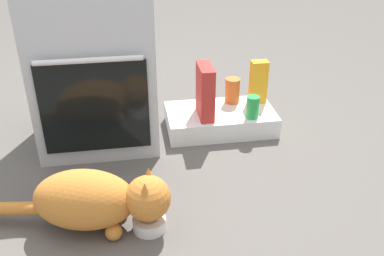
{
  "coord_description": "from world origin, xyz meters",
  "views": [
    {
      "loc": [
        0.08,
        -1.61,
        1.2
      ],
      "look_at": [
        0.35,
        0.05,
        0.25
      ],
      "focal_mm": 41.41,
      "sensor_mm": 36.0,
      "label": 1
    }
  ],
  "objects_px": {
    "cat": "(95,200)",
    "juice_carton": "(258,82)",
    "cereal_box": "(205,92)",
    "soda_can": "(253,107)",
    "food_bowl": "(149,222)",
    "pantry_cabinet": "(220,120)",
    "oven": "(95,66)",
    "sauce_jar": "(232,91)"
  },
  "relations": [
    {
      "from": "sauce_jar",
      "to": "pantry_cabinet",
      "type": "bearing_deg",
      "value": -131.85
    },
    {
      "from": "cat",
      "to": "sauce_jar",
      "type": "distance_m",
      "value": 1.08
    },
    {
      "from": "juice_carton",
      "to": "pantry_cabinet",
      "type": "bearing_deg",
      "value": -160.98
    },
    {
      "from": "oven",
      "to": "cereal_box",
      "type": "relative_size",
      "value": 2.84
    },
    {
      "from": "sauce_jar",
      "to": "juice_carton",
      "type": "bearing_deg",
      "value": -7.24
    },
    {
      "from": "oven",
      "to": "food_bowl",
      "type": "relative_size",
      "value": 6.06
    },
    {
      "from": "oven",
      "to": "soda_can",
      "type": "xyz_separation_m",
      "value": [
        0.79,
        -0.12,
        -0.23
      ]
    },
    {
      "from": "juice_carton",
      "to": "cereal_box",
      "type": "relative_size",
      "value": 0.86
    },
    {
      "from": "cereal_box",
      "to": "oven",
      "type": "bearing_deg",
      "value": 173.46
    },
    {
      "from": "food_bowl",
      "to": "cat",
      "type": "bearing_deg",
      "value": 167.79
    },
    {
      "from": "pantry_cabinet",
      "to": "sauce_jar",
      "type": "height_order",
      "value": "sauce_jar"
    },
    {
      "from": "pantry_cabinet",
      "to": "cat",
      "type": "height_order",
      "value": "cat"
    },
    {
      "from": "cat",
      "to": "food_bowl",
      "type": "bearing_deg",
      "value": 0.0
    },
    {
      "from": "soda_can",
      "to": "cat",
      "type": "bearing_deg",
      "value": -142.81
    },
    {
      "from": "pantry_cabinet",
      "to": "sauce_jar",
      "type": "bearing_deg",
      "value": 48.15
    },
    {
      "from": "cat",
      "to": "cereal_box",
      "type": "distance_m",
      "value": 0.86
    },
    {
      "from": "sauce_jar",
      "to": "soda_can",
      "type": "distance_m",
      "value": 0.21
    },
    {
      "from": "cereal_box",
      "to": "soda_can",
      "type": "distance_m",
      "value": 0.26
    },
    {
      "from": "cat",
      "to": "soda_can",
      "type": "relative_size",
      "value": 6.86
    },
    {
      "from": "cereal_box",
      "to": "sauce_jar",
      "type": "bearing_deg",
      "value": 37.75
    },
    {
      "from": "cat",
      "to": "cereal_box",
      "type": "height_order",
      "value": "cereal_box"
    },
    {
      "from": "pantry_cabinet",
      "to": "food_bowl",
      "type": "height_order",
      "value": "pantry_cabinet"
    },
    {
      "from": "oven",
      "to": "sauce_jar",
      "type": "bearing_deg",
      "value": 6.04
    },
    {
      "from": "oven",
      "to": "pantry_cabinet",
      "type": "xyz_separation_m",
      "value": [
        0.64,
        -0.02,
        -0.34
      ]
    },
    {
      "from": "food_bowl",
      "to": "cat",
      "type": "height_order",
      "value": "cat"
    },
    {
      "from": "pantry_cabinet",
      "to": "soda_can",
      "type": "xyz_separation_m",
      "value": [
        0.15,
        -0.1,
        0.11
      ]
    },
    {
      "from": "cat",
      "to": "cereal_box",
      "type": "relative_size",
      "value": 2.94
    },
    {
      "from": "cereal_box",
      "to": "soda_can",
      "type": "xyz_separation_m",
      "value": [
        0.24,
        -0.06,
        -0.08
      ]
    },
    {
      "from": "food_bowl",
      "to": "pantry_cabinet",
      "type": "bearing_deg",
      "value": 59.17
    },
    {
      "from": "food_bowl",
      "to": "sauce_jar",
      "type": "height_order",
      "value": "sauce_jar"
    },
    {
      "from": "oven",
      "to": "juice_carton",
      "type": "bearing_deg",
      "value": 3.9
    },
    {
      "from": "food_bowl",
      "to": "cat",
      "type": "distance_m",
      "value": 0.23
    },
    {
      "from": "juice_carton",
      "to": "sauce_jar",
      "type": "xyz_separation_m",
      "value": [
        -0.14,
        0.02,
        -0.05
      ]
    },
    {
      "from": "food_bowl",
      "to": "sauce_jar",
      "type": "bearing_deg",
      "value": 57.75
    },
    {
      "from": "soda_can",
      "to": "pantry_cabinet",
      "type": "bearing_deg",
      "value": 145.38
    },
    {
      "from": "juice_carton",
      "to": "cereal_box",
      "type": "xyz_separation_m",
      "value": [
        -0.32,
        -0.12,
        0.02
      ]
    },
    {
      "from": "juice_carton",
      "to": "cereal_box",
      "type": "height_order",
      "value": "cereal_box"
    },
    {
      "from": "food_bowl",
      "to": "juice_carton",
      "type": "distance_m",
      "value": 1.08
    },
    {
      "from": "food_bowl",
      "to": "cat",
      "type": "relative_size",
      "value": 0.16
    },
    {
      "from": "soda_can",
      "to": "oven",
      "type": "bearing_deg",
      "value": 171.33
    },
    {
      "from": "cat",
      "to": "juice_carton",
      "type": "relative_size",
      "value": 3.43
    },
    {
      "from": "cereal_box",
      "to": "food_bowl",
      "type": "bearing_deg",
      "value": -116.52
    }
  ]
}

